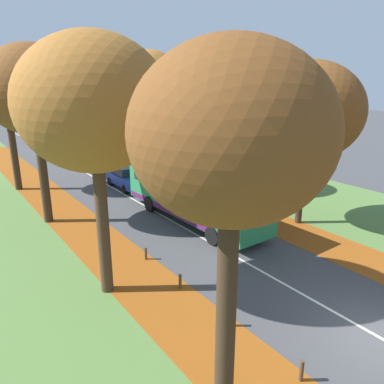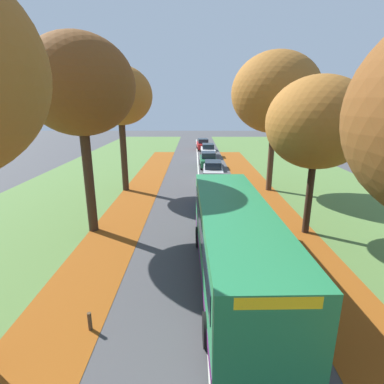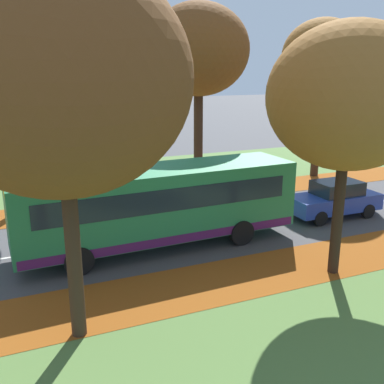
# 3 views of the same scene
# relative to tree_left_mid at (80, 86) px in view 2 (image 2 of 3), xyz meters

# --- Properties ---
(grass_verge_left) EXTENTS (12.00, 90.00, 0.01)m
(grass_verge_left) POSITION_rel_tree_left_mid_xyz_m (-3.38, 3.44, -7.31)
(grass_verge_left) COLOR #517538
(grass_verge_left) RESTS_ON ground
(leaf_litter_left) EXTENTS (2.80, 60.00, 0.00)m
(leaf_litter_left) POSITION_rel_tree_left_mid_xyz_m (1.22, -2.56, -7.30)
(leaf_litter_left) COLOR #8C4714
(leaf_litter_left) RESTS_ON grass_verge_left
(grass_verge_right) EXTENTS (12.00, 90.00, 0.01)m
(grass_verge_right) POSITION_rel_tree_left_mid_xyz_m (15.02, 3.44, -7.31)
(grass_verge_right) COLOR #517538
(grass_verge_right) RESTS_ON ground
(leaf_litter_right) EXTENTS (2.80, 60.00, 0.00)m
(leaf_litter_right) POSITION_rel_tree_left_mid_xyz_m (10.42, -2.56, -7.30)
(leaf_litter_right) COLOR #8C4714
(leaf_litter_right) RESTS_ON grass_verge_right
(road_centre_line) EXTENTS (0.12, 80.00, 0.01)m
(road_centre_line) POSITION_rel_tree_left_mid_xyz_m (5.82, 3.44, -7.31)
(road_centre_line) COLOR silver
(road_centre_line) RESTS_ON ground
(tree_left_mid) EXTENTS (5.21, 5.21, 9.71)m
(tree_left_mid) POSITION_rel_tree_left_mid_xyz_m (0.00, 0.00, 0.00)
(tree_left_mid) COLOR #382619
(tree_left_mid) RESTS_ON ground
(tree_left_far) EXTENTS (4.70, 4.70, 9.24)m
(tree_left_far) POSITION_rel_tree_left_mid_xyz_m (0.01, 7.87, -0.25)
(tree_left_far) COLOR #382619
(tree_left_far) RESTS_ON ground
(tree_right_mid) EXTENTS (4.89, 4.89, 7.86)m
(tree_right_mid) POSITION_rel_tree_left_mid_xyz_m (11.28, -0.20, -1.67)
(tree_right_mid) COLOR black
(tree_right_mid) RESTS_ON ground
(tree_right_far) EXTENTS (6.40, 6.40, 10.19)m
(tree_right_far) POSITION_rel_tree_left_mid_xyz_m (11.29, 7.96, -0.02)
(tree_right_far) COLOR #422D1E
(tree_right_far) RESTS_ON ground
(bollard_fifth) EXTENTS (0.12, 0.12, 0.59)m
(bollard_fifth) POSITION_rel_tree_left_mid_xyz_m (2.30, -7.42, -7.02)
(bollard_fifth) COLOR #4C3823
(bollard_fifth) RESTS_ON ground
(bus) EXTENTS (2.87, 10.46, 2.98)m
(bus) POSITION_rel_tree_left_mid_xyz_m (6.90, -4.71, -5.61)
(bus) COLOR #237A47
(bus) RESTS_ON ground
(car_blue_lead) EXTENTS (1.82, 4.22, 1.62)m
(car_blue_lead) POSITION_rel_tree_left_mid_xyz_m (6.73, 3.65, -6.50)
(car_blue_lead) COLOR #233D9E
(car_blue_lead) RESTS_ON ground
(car_silver_following) EXTENTS (1.91, 4.27, 1.62)m
(car_silver_following) POSITION_rel_tree_left_mid_xyz_m (7.09, 11.54, -6.50)
(car_silver_following) COLOR #B7BABF
(car_silver_following) RESTS_ON ground
(car_green_third_in_line) EXTENTS (1.83, 4.22, 1.62)m
(car_green_third_in_line) POSITION_rel_tree_left_mid_xyz_m (6.91, 16.91, -6.50)
(car_green_third_in_line) COLOR #1E6038
(car_green_third_in_line) RESTS_ON ground
(car_white_fourth_in_line) EXTENTS (1.85, 4.23, 1.62)m
(car_white_fourth_in_line) POSITION_rel_tree_left_mid_xyz_m (7.19, 23.88, -6.50)
(car_white_fourth_in_line) COLOR silver
(car_white_fourth_in_line) RESTS_ON ground
(car_red_trailing) EXTENTS (1.93, 4.27, 1.62)m
(car_red_trailing) POSITION_rel_tree_left_mid_xyz_m (6.71, 29.81, -6.50)
(car_red_trailing) COLOR #B21919
(car_red_trailing) RESTS_ON ground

